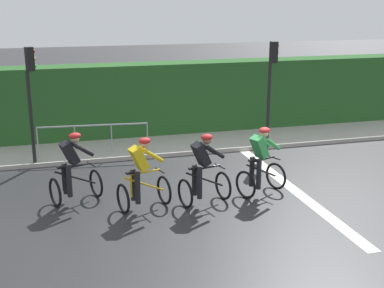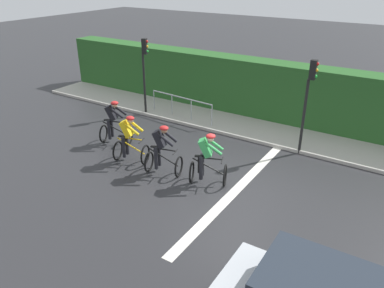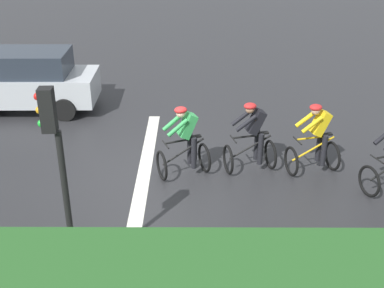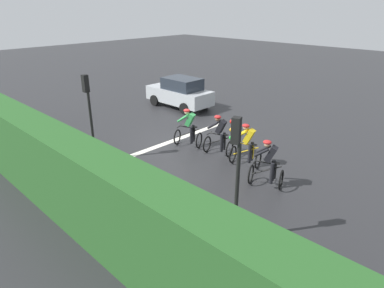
{
  "view_description": "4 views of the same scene",
  "coord_description": "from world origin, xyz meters",
  "px_view_note": "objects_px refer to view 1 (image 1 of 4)",
  "views": [
    {
      "loc": [
        -11.06,
        5.52,
        4.65
      ],
      "look_at": [
        0.32,
        2.4,
        1.27
      ],
      "focal_mm": 48.37,
      "sensor_mm": 36.0,
      "label": 1
    },
    {
      "loc": [
        -8.78,
        -4.18,
        6.05
      ],
      "look_at": [
        -0.14,
        1.33,
        1.21
      ],
      "focal_mm": 35.42,
      "sensor_mm": 36.0,
      "label": 2
    },
    {
      "loc": [
        9.88,
        1.01,
        5.64
      ],
      "look_at": [
        -0.04,
        0.97,
        0.81
      ],
      "focal_mm": 47.29,
      "sensor_mm": 36.0,
      "label": 3
    },
    {
      "loc": [
        9.66,
        10.54,
        5.76
      ],
      "look_at": [
        0.88,
        1.97,
        0.72
      ],
      "focal_mm": 32.2,
      "sensor_mm": 36.0,
      "label": 4
    }
  ],
  "objects_px": {
    "cyclist_fourth": "(261,163)",
    "pedestrian_railing_kerbside": "(93,133)",
    "cyclist_second": "(142,176)",
    "traffic_light_near_crossing": "(271,79)",
    "traffic_light_far_junction": "(31,89)",
    "cyclist_lead": "(73,170)",
    "cyclist_mid": "(203,171)"
  },
  "relations": [
    {
      "from": "cyclist_fourth",
      "to": "pedestrian_railing_kerbside",
      "type": "bearing_deg",
      "value": 42.22
    },
    {
      "from": "cyclist_second",
      "to": "pedestrian_railing_kerbside",
      "type": "distance_m",
      "value": 4.22
    },
    {
      "from": "cyclist_second",
      "to": "traffic_light_near_crossing",
      "type": "distance_m",
      "value": 6.14
    },
    {
      "from": "traffic_light_far_junction",
      "to": "cyclist_lead",
      "type": "bearing_deg",
      "value": -163.37
    },
    {
      "from": "traffic_light_near_crossing",
      "to": "traffic_light_far_junction",
      "type": "height_order",
      "value": "same"
    },
    {
      "from": "cyclist_second",
      "to": "cyclist_mid",
      "type": "xyz_separation_m",
      "value": [
        -0.07,
        -1.41,
        0.0
      ]
    },
    {
      "from": "pedestrian_railing_kerbside",
      "to": "cyclist_fourth",
      "type": "bearing_deg",
      "value": -137.78
    },
    {
      "from": "cyclist_second",
      "to": "cyclist_fourth",
      "type": "height_order",
      "value": "same"
    },
    {
      "from": "traffic_light_far_junction",
      "to": "pedestrian_railing_kerbside",
      "type": "bearing_deg",
      "value": -78.71
    },
    {
      "from": "cyclist_mid",
      "to": "traffic_light_far_junction",
      "type": "relative_size",
      "value": 0.5
    },
    {
      "from": "cyclist_second",
      "to": "pedestrian_railing_kerbside",
      "type": "bearing_deg",
      "value": 9.83
    },
    {
      "from": "cyclist_lead",
      "to": "pedestrian_railing_kerbside",
      "type": "distance_m",
      "value": 3.41
    },
    {
      "from": "cyclist_lead",
      "to": "traffic_light_far_junction",
      "type": "bearing_deg",
      "value": 16.63
    },
    {
      "from": "cyclist_fourth",
      "to": "cyclist_lead",
      "type": "bearing_deg",
      "value": 81.22
    },
    {
      "from": "cyclist_fourth",
      "to": "pedestrian_railing_kerbside",
      "type": "distance_m",
      "value": 5.41
    },
    {
      "from": "cyclist_second",
      "to": "cyclist_fourth",
      "type": "bearing_deg",
      "value": -86.94
    },
    {
      "from": "cyclist_mid",
      "to": "traffic_light_near_crossing",
      "type": "bearing_deg",
      "value": -40.97
    },
    {
      "from": "pedestrian_railing_kerbside",
      "to": "cyclist_second",
      "type": "bearing_deg",
      "value": -170.17
    },
    {
      "from": "cyclist_lead",
      "to": "cyclist_mid",
      "type": "relative_size",
      "value": 1.0
    },
    {
      "from": "cyclist_fourth",
      "to": "pedestrian_railing_kerbside",
      "type": "height_order",
      "value": "cyclist_fourth"
    },
    {
      "from": "cyclist_lead",
      "to": "cyclist_second",
      "type": "height_order",
      "value": "same"
    },
    {
      "from": "traffic_light_near_crossing",
      "to": "cyclist_second",
      "type": "bearing_deg",
      "value": 128.34
    },
    {
      "from": "cyclist_fourth",
      "to": "cyclist_second",
      "type": "bearing_deg",
      "value": 93.06
    },
    {
      "from": "cyclist_fourth",
      "to": "traffic_light_far_junction",
      "type": "xyz_separation_m",
      "value": [
        3.68,
        5.27,
        1.43
      ]
    },
    {
      "from": "cyclist_lead",
      "to": "traffic_light_far_junction",
      "type": "relative_size",
      "value": 0.5
    },
    {
      "from": "traffic_light_near_crossing",
      "to": "pedestrian_railing_kerbside",
      "type": "distance_m",
      "value": 5.62
    },
    {
      "from": "cyclist_lead",
      "to": "traffic_light_near_crossing",
      "type": "xyz_separation_m",
      "value": [
        2.88,
        -6.14,
        1.43
      ]
    },
    {
      "from": "cyclist_mid",
      "to": "pedestrian_railing_kerbside",
      "type": "bearing_deg",
      "value": 26.71
    },
    {
      "from": "cyclist_lead",
      "to": "traffic_light_near_crossing",
      "type": "distance_m",
      "value": 6.93
    },
    {
      "from": "cyclist_mid",
      "to": "cyclist_fourth",
      "type": "relative_size",
      "value": 1.0
    },
    {
      "from": "traffic_light_far_junction",
      "to": "pedestrian_railing_kerbside",
      "type": "xyz_separation_m",
      "value": [
        0.33,
        -1.63,
        -1.45
      ]
    },
    {
      "from": "cyclist_fourth",
      "to": "traffic_light_near_crossing",
      "type": "distance_m",
      "value": 4.22
    }
  ]
}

